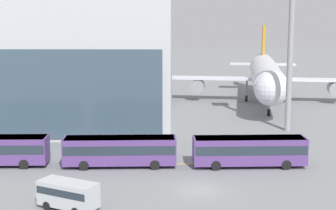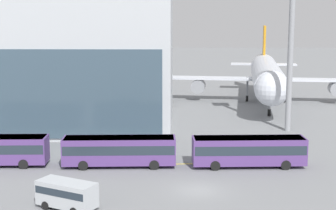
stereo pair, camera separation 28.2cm
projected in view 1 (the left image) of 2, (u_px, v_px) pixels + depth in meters
The scene contains 7 objects.
ground_plane at pixel (200, 190), 45.85m from camera, with size 440.00×440.00×0.00m, color slate.
airliner_at_gate_far at pixel (266, 75), 92.16m from camera, with size 44.11×41.21×13.54m.
shuttle_bus_1 at pixel (120, 149), 52.77m from camera, with size 11.64×3.17×3.08m.
shuttle_bus_2 at pixel (249, 149), 52.75m from camera, with size 11.64×3.21×3.08m.
service_van_foreground at pixel (68, 193), 41.07m from camera, with size 5.26×3.98×2.28m.
floodlight_mast at pixel (291, 24), 67.42m from camera, with size 2.72×2.72×22.95m.
lane_stripe_2 at pixel (218, 163), 54.19m from camera, with size 8.70×0.25×0.01m, color yellow.
Camera 1 is at (-2.21, -43.95, 15.20)m, focal length 55.00 mm.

